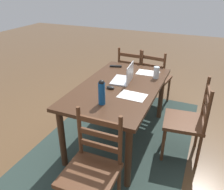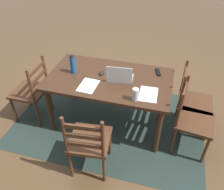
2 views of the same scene
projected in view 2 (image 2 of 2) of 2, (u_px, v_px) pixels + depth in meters
name	position (u px, v px, depth m)	size (l,w,h in m)	color
ground_plane	(110.00, 120.00, 3.41)	(14.00, 14.00, 0.00)	brown
area_rug	(110.00, 120.00, 3.41)	(2.67, 1.80, 0.01)	#283833
dining_table	(109.00, 84.00, 3.00)	(1.59, 0.92, 0.76)	#422819
chair_right_far	(32.00, 91.00, 3.22)	(0.44, 0.44, 0.95)	#56331E
chair_left_far	(192.00, 120.00, 2.77)	(0.49, 0.49, 0.95)	#56331E
chair_far_head	(89.00, 142.00, 2.50)	(0.49, 0.49, 0.95)	#56331E
chair_left_near	(192.00, 101.00, 3.04)	(0.46, 0.46, 0.95)	#56331E
laptop	(120.00, 77.00, 2.87)	(0.34, 0.25, 0.23)	silver
water_bottle	(73.00, 64.00, 2.96)	(0.07, 0.07, 0.26)	#145199
drinking_glass	(135.00, 94.00, 2.55)	(0.07, 0.07, 0.15)	silver
computer_mouse	(101.00, 73.00, 3.01)	(0.06, 0.10, 0.03)	black
tv_remote	(158.00, 72.00, 3.04)	(0.04, 0.17, 0.02)	black
paper_stack_left	(88.00, 86.00, 2.81)	(0.21, 0.30, 0.00)	white
paper_stack_right	(148.00, 94.00, 2.68)	(0.21, 0.30, 0.00)	white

